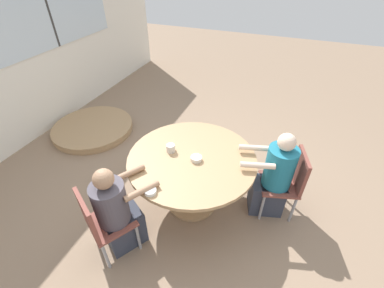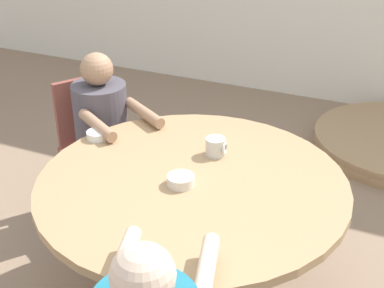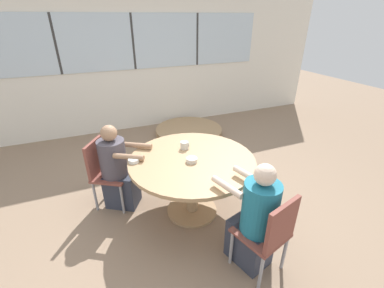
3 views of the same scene
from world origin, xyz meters
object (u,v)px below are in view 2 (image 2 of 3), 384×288
Objects in this scene: chair_for_woman_green_shirt at (94,135)px; person_woman_green_shirt at (106,151)px; bowl_white_shallow at (181,180)px; coffee_mug at (216,147)px; bowl_cereal at (98,135)px.

person_woman_green_shirt is at bearing 90.00° from chair_for_woman_green_shirt.
chair_for_woman_green_shirt is 1.11m from bowl_white_shallow.
bowl_cereal is at bearing -172.39° from coffee_mug.
chair_for_woman_green_shirt is 0.80× the size of person_woman_green_shirt.
person_woman_green_shirt is (0.14, -0.09, -0.03)m from chair_for_woman_green_shirt.
coffee_mug is at bearing 7.61° from bowl_cereal.
bowl_white_shallow reaches higher than bowl_cereal.
coffee_mug is 0.32m from bowl_white_shallow.
bowl_white_shallow is at bearing 85.92° from person_woman_green_shirt.
bowl_white_shallow is (0.74, -0.53, 0.28)m from person_woman_green_shirt.
person_woman_green_shirt is 9.36× the size of bowl_cereal.
coffee_mug is 0.62m from bowl_cereal.
person_woman_green_shirt is 8.81× the size of bowl_white_shallow.
person_woman_green_shirt reaches higher than coffee_mug.
person_woman_green_shirt is at bearing 144.24° from bowl_white_shallow.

